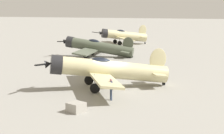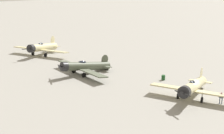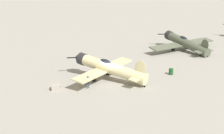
% 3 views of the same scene
% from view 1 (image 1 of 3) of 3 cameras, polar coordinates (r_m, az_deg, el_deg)
% --- Properties ---
extents(ground_plane, '(400.00, 400.00, 0.00)m').
position_cam_1_polar(ground_plane, '(30.24, -0.00, -3.37)').
color(ground_plane, gray).
extents(airplane_foreground, '(10.74, 9.63, 3.38)m').
position_cam_1_polar(airplane_foreground, '(29.83, -0.96, -0.40)').
color(airplane_foreground, beige).
rests_on(airplane_foreground, ground_plane).
extents(airplane_mid_apron, '(13.25, 10.30, 2.95)m').
position_cam_1_polar(airplane_mid_apron, '(49.34, -2.45, 3.25)').
color(airplane_mid_apron, '#4C5442').
rests_on(airplane_mid_apron, ground_plane).
extents(airplane_far_line, '(12.08, 9.52, 3.66)m').
position_cam_1_polar(airplane_far_line, '(66.12, 1.70, 5.09)').
color(airplane_far_line, beige).
rests_on(airplane_far_line, ground_plane).
extents(ground_crew_mechanic, '(0.56, 0.40, 1.61)m').
position_cam_1_polar(ground_crew_mechanic, '(26.09, -0.16, -3.26)').
color(ground_crew_mechanic, '#384766').
rests_on(ground_crew_mechanic, ground_plane).
extents(equipment_crate, '(1.28, 1.27, 0.63)m').
position_cam_1_polar(equipment_crate, '(23.40, -5.79, -6.47)').
color(equipment_crate, '#9E998E').
rests_on(equipment_crate, ground_plane).
extents(fuel_drum, '(0.63, 0.63, 0.81)m').
position_cam_1_polar(fuel_drum, '(37.56, 5.94, -0.25)').
color(fuel_drum, '#19471E').
rests_on(fuel_drum, ground_plane).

